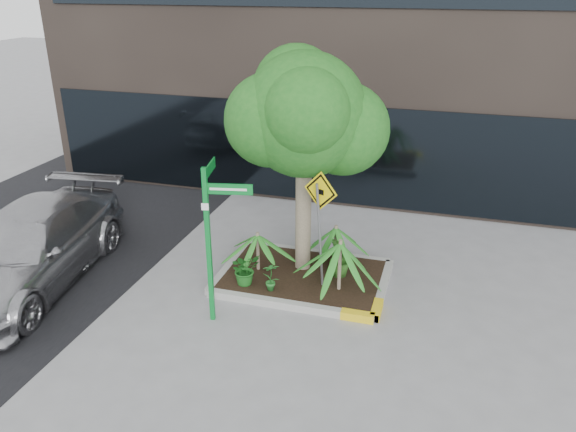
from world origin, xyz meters
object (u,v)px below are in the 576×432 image
(parked_car, at_px, (29,248))
(cattle_sign, at_px, (320,211))
(tree, at_px, (305,115))
(street_sign_post, at_px, (212,228))

(parked_car, xyz_separation_m, cattle_sign, (5.59, 1.14, 0.99))
(tree, height_order, parked_car, tree)
(tree, height_order, cattle_sign, tree)
(parked_car, relative_size, street_sign_post, 1.81)
(tree, bearing_deg, parked_car, -159.39)
(street_sign_post, height_order, cattle_sign, street_sign_post)
(tree, xyz_separation_m, parked_car, (-5.07, -1.91, -2.56))
(parked_car, height_order, cattle_sign, cattle_sign)
(tree, xyz_separation_m, street_sign_post, (-1.05, -2.06, -1.55))
(tree, height_order, street_sign_post, tree)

